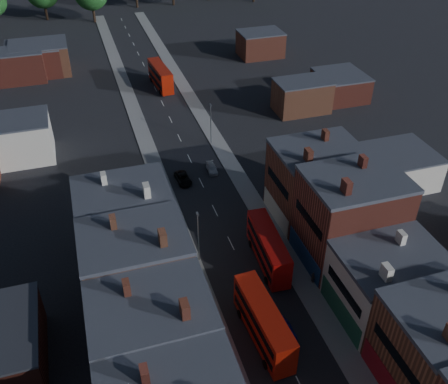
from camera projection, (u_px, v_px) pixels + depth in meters
pavement_west at (161, 183)px, 83.32m from camera, size 3.00×200.00×0.12m
pavement_east at (234, 170)px, 86.48m from camera, size 3.00×200.00×0.12m
lamp_post_2 at (198, 234)px, 65.39m from camera, size 0.25×0.70×8.12m
lamp_post_3 at (211, 121)px, 91.24m from camera, size 0.25×0.70×8.12m
bus_0 at (264, 322)px, 55.96m from camera, size 3.40×11.82×5.05m
bus_1 at (268, 248)px, 66.19m from camera, size 3.40×11.55×4.93m
bus_2 at (161, 76)px, 113.72m from camera, size 3.67×11.94×5.08m
car_1 at (286, 329)px, 57.84m from camera, size 1.65×3.70×1.18m
car_2 at (183, 178)px, 83.30m from camera, size 2.44×4.77×1.29m
car_3 at (212, 168)px, 85.97m from camera, size 1.78×3.88×1.10m
ped_3 at (313, 277)px, 64.15m from camera, size 0.61×1.02×1.62m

